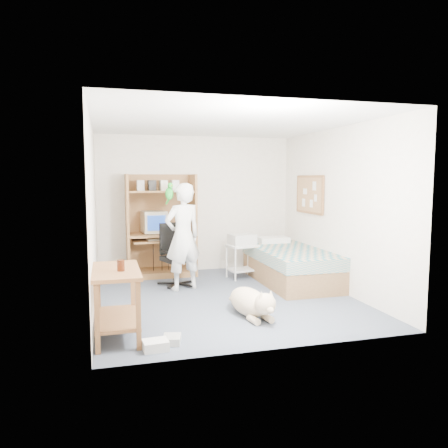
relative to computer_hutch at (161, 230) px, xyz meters
name	(u,v)px	position (x,y,z in m)	size (l,w,h in m)	color
floor	(225,297)	(0.70, -1.74, -0.82)	(4.00, 4.00, 0.00)	#444D5D
wall_back	(196,204)	(0.70, 0.26, 0.43)	(3.60, 0.02, 2.50)	silver
wall_right	(338,210)	(2.50, -1.74, 0.43)	(0.02, 4.00, 2.50)	silver
wall_left	(93,215)	(-1.10, -1.74, 0.43)	(0.02, 4.00, 2.50)	silver
ceiling	(225,123)	(0.70, -1.74, 1.68)	(3.60, 4.00, 0.02)	white
computer_hutch	(161,230)	(0.00, 0.00, 0.00)	(1.20, 0.63, 1.80)	brown
bed	(290,265)	(2.00, -1.12, -0.53)	(1.02, 2.02, 0.66)	brown
side_desk	(116,292)	(-0.85, -2.94, -0.33)	(0.50, 1.00, 0.75)	brown
corkboard	(310,194)	(2.47, -0.84, 0.63)	(0.04, 0.94, 0.66)	#A07647
office_chair	(176,263)	(0.14, -0.81, -0.46)	(0.57, 0.58, 1.00)	black
person	(183,237)	(0.20, -1.11, 0.01)	(0.60, 0.40, 1.66)	white
parrot	(169,192)	(0.01, -1.10, 0.69)	(0.12, 0.21, 0.34)	#12801C
dog	(251,302)	(0.79, -2.66, -0.64)	(0.48, 1.12, 0.42)	tan
printer_cart	(242,256)	(1.33, -0.60, -0.43)	(0.55, 0.47, 0.59)	silver
printer	(242,239)	(1.33, -0.60, -0.14)	(0.42, 0.32, 0.18)	beige
crt_monitor	(154,222)	(-0.12, 0.01, 0.14)	(0.45, 0.47, 0.38)	beige
keyboard	(160,239)	(-0.03, -0.16, -0.15)	(0.45, 0.16, 0.03)	beige
pencil_cup	(181,230)	(0.35, -0.09, 0.00)	(0.08, 0.08, 0.12)	gold
drink_glass	(121,265)	(-0.80, -3.05, -0.01)	(0.08, 0.08, 0.12)	#3B1709
floor_box_a	(155,345)	(-0.49, -3.44, -0.77)	(0.25, 0.20, 0.10)	white
floor_box_b	(172,340)	(-0.30, -3.30, -0.78)	(0.18, 0.22, 0.08)	#ADADA8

